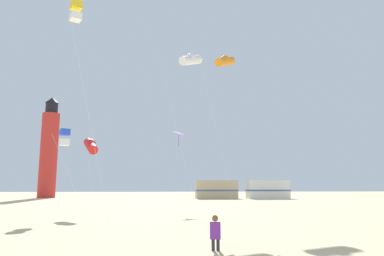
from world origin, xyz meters
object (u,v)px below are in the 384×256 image
object	(u,v)px
kite_tube_white	(191,60)
kite_box_gold	(76,12)
rv_van_tan	(216,189)
kite_box_blue	(65,137)
rv_van_white	(268,189)
kite_diamond_violet	(178,136)
lighthouse_distant	(49,150)
kite_tube_scarlet	(91,145)
kite_tube_orange	(225,61)
kite_flyer_standing	(215,232)

from	to	relation	value
kite_tube_white	kite_box_gold	bearing A→B (deg)	-138.27
kite_box_gold	rv_van_tan	xyz separation A→B (m)	(13.24, 34.97, -10.75)
kite_box_blue	rv_van_tan	bearing A→B (deg)	63.77
rv_van_white	kite_box_gold	bearing A→B (deg)	-125.83
rv_van_tan	kite_box_blue	bearing A→B (deg)	-116.86
kite_diamond_violet	lighthouse_distant	distance (m)	35.33
kite_tube_scarlet	kite_tube_orange	xyz separation A→B (m)	(10.68, 0.92, 7.39)
kite_tube_scarlet	kite_diamond_violet	distance (m)	7.86
kite_box_gold	kite_diamond_violet	distance (m)	14.16
kite_box_gold	kite_tube_orange	xyz separation A→B (m)	(10.27, 8.55, 0.35)
kite_flyer_standing	kite_box_blue	xyz separation A→B (m)	(-8.57, 12.89, 4.73)
kite_tube_white	kite_tube_orange	world-z (taller)	kite_tube_orange
kite_box_blue	rv_van_white	xyz separation A→B (m)	(22.72, 29.31, -3.95)
kite_tube_orange	rv_van_tan	size ratio (longest dim) A/B	2.04
kite_box_blue	lighthouse_distant	xyz separation A→B (m)	(-12.39, 35.18, 2.49)
kite_flyer_standing	rv_van_white	world-z (taller)	rv_van_white
kite_flyer_standing	kite_tube_white	bearing A→B (deg)	-81.94
kite_diamond_violet	rv_van_white	size ratio (longest dim) A/B	1.04
lighthouse_distant	rv_van_white	distance (m)	36.18
kite_diamond_violet	rv_van_white	xyz separation A→B (m)	(14.67, 22.91, -5.03)
kite_tube_white	kite_tube_orange	size ratio (longest dim) A/B	0.94
kite_flyer_standing	kite_tube_orange	size ratio (longest dim) A/B	0.09
kite_box_blue	kite_tube_white	distance (m)	11.03
lighthouse_distant	rv_van_tan	world-z (taller)	lighthouse_distant
rv_van_tan	rv_van_white	xyz separation A→B (m)	(7.87, -0.82, 0.00)
kite_box_blue	kite_tube_orange	bearing A→B (deg)	17.35
kite_box_blue	rv_van_tan	xyz separation A→B (m)	(14.85, 30.13, -3.95)
lighthouse_distant	rv_van_tan	distance (m)	28.44
kite_tube_scarlet	kite_tube_orange	size ratio (longest dim) A/B	0.44
kite_box_gold	kite_flyer_standing	bearing A→B (deg)	-49.17
kite_box_blue	kite_tube_white	size ratio (longest dim) A/B	0.48
kite_tube_white	kite_diamond_violet	size ratio (longest dim) A/B	1.82
kite_flyer_standing	kite_tube_orange	distance (m)	20.68
rv_van_tan	rv_van_white	distance (m)	7.92
kite_box_gold	kite_tube_orange	distance (m)	13.37
kite_tube_scarlet	kite_diamond_violet	bearing A→B (deg)	27.77
kite_box_gold	kite_tube_white	distance (m)	9.68
kite_tube_scarlet	kite_tube_orange	distance (m)	13.02
kite_box_gold	rv_van_white	xyz separation A→B (m)	(21.12, 34.15, -10.75)
kite_diamond_violet	kite_box_blue	bearing A→B (deg)	-141.50
kite_flyer_standing	kite_tube_scarlet	distance (m)	17.90
kite_box_gold	kite_diamond_violet	bearing A→B (deg)	60.17
kite_tube_scarlet	kite_tube_white	size ratio (longest dim) A/B	0.47
kite_box_blue	lighthouse_distant	bearing A→B (deg)	109.40
kite_flyer_standing	rv_van_tan	bearing A→B (deg)	-89.22
kite_box_gold	lighthouse_distant	world-z (taller)	lighthouse_distant
kite_tube_white	lighthouse_distant	size ratio (longest dim) A/B	0.74
kite_tube_orange	kite_tube_white	bearing A→B (deg)	-145.40
kite_tube_scarlet	kite_tube_white	xyz separation A→B (m)	(7.63, -1.19, 6.66)
kite_box_blue	kite_diamond_violet	distance (m)	10.34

